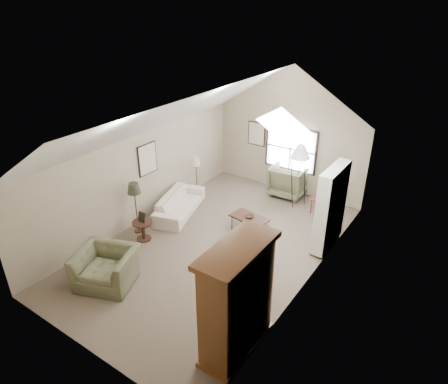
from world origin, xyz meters
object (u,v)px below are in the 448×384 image
Objects in this scene: side_table at (143,230)px; armchair_far at (289,180)px; coffee_table at (249,225)px; side_chair at (321,197)px; sofa at (180,204)px; armoire at (237,300)px; armchair_near at (106,267)px.

armchair_far is at bearing 65.98° from side_table.
side_chair reaches higher than coffee_table.
armchair_far is at bearing -53.29° from sofa.
armoire is 5.61m from side_chair.
side_chair is at bearing 61.89° from coffee_table.
armoire reaches higher than armchair_far.
armoire is 1.04× the size of sofa.
armchair_far is at bearing 92.99° from coffee_table.
sofa is 1.98× the size of side_chair.
armchair_near is 3.85m from coffee_table.
sofa is 1.60m from side_table.
side_chair is at bearing 43.00° from armchair_near.
armchair_near is 2.36× the size of side_table.
sofa is at bearing 93.58° from side_table.
armoire reaches higher than sofa.
armchair_near is at bearing 75.06° from armchair_far.
armchair_far reaches higher than armchair_near.
armchair_near is (0.67, -3.31, 0.10)m from sofa.
side_table is at bearing -126.92° from side_chair.
side_table is at bearing 166.32° from sofa.
side_chair reaches higher than sofa.
side_chair reaches higher than side_table.
armoire is 4.14× the size of side_table.
coffee_table is (1.57, 3.52, -0.15)m from armchair_near.
armchair_near is at bearing -112.69° from side_chair.
armchair_far is 1.02× the size of side_chair.
coffee_table is 2.43m from side_chair.
side_table is at bearing 63.99° from armchair_far.
armchair_far is (-1.93, 6.10, -0.60)m from armoire.
armoire is 3.95m from coffee_table.
coffee_table is at bearing 117.70° from armoire.
armoire reaches higher than coffee_table.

